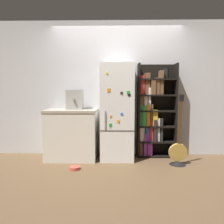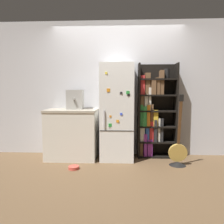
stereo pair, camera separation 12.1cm
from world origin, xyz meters
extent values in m
plane|color=brown|center=(0.00, 0.00, 0.00)|extent=(16.00, 16.00, 0.00)
cube|color=silver|center=(0.00, 0.47, 1.30)|extent=(8.00, 0.05, 2.60)
cube|color=white|center=(0.00, 0.16, 0.87)|extent=(0.60, 0.59, 1.74)
cube|color=#333333|center=(0.00, -0.14, 0.57)|extent=(0.58, 0.01, 0.01)
cube|color=#B2B2B7|center=(-0.21, -0.15, 0.77)|extent=(0.02, 0.02, 0.30)
cube|color=orange|center=(-0.11, -0.14, 0.82)|extent=(0.03, 0.01, 0.03)
cube|color=yellow|center=(-0.18, -0.14, 1.55)|extent=(0.03, 0.01, 0.03)
cube|color=green|center=(0.19, -0.14, 1.23)|extent=(0.06, 0.02, 0.06)
cube|color=green|center=(-0.11, -0.14, 0.67)|extent=(0.06, 0.02, 0.06)
cube|color=blue|center=(0.08, -0.14, 0.86)|extent=(0.04, 0.01, 0.04)
cube|color=orange|center=(-0.14, -0.14, 1.27)|extent=(0.06, 0.01, 0.06)
cube|color=black|center=(0.21, -0.14, 1.19)|extent=(0.04, 0.01, 0.04)
cube|color=black|center=(0.07, -0.14, 1.22)|extent=(0.04, 0.01, 0.04)
cube|color=orange|center=(0.02, -0.14, 0.74)|extent=(0.05, 0.01, 0.05)
cube|color=black|center=(0.41, 0.30, 0.88)|extent=(0.03, 0.30, 1.76)
cube|color=black|center=(1.09, 0.30, 0.88)|extent=(0.03, 0.30, 1.76)
cube|color=black|center=(0.75, 0.43, 0.88)|extent=(0.72, 0.03, 1.76)
cube|color=black|center=(0.75, 0.30, 0.01)|extent=(0.66, 0.27, 0.03)
cube|color=black|center=(0.75, 0.30, 0.29)|extent=(0.66, 0.27, 0.03)
cube|color=black|center=(0.75, 0.30, 0.59)|extent=(0.66, 0.27, 0.03)
cube|color=black|center=(0.75, 0.30, 0.88)|extent=(0.66, 0.27, 0.03)
cube|color=black|center=(0.75, 0.30, 1.18)|extent=(0.66, 0.27, 0.03)
cube|color=black|center=(0.75, 0.30, 1.47)|extent=(0.66, 0.27, 0.03)
cube|color=brown|center=(0.46, 0.30, 0.20)|extent=(0.05, 0.21, 0.34)
cube|color=purple|center=(0.53, 0.29, 0.24)|extent=(0.06, 0.22, 0.42)
cube|color=purple|center=(0.62, 0.29, 0.19)|extent=(0.09, 0.20, 0.32)
cube|color=silver|center=(0.47, 0.30, 0.53)|extent=(0.09, 0.21, 0.43)
cube|color=#2D59B2|center=(0.57, 0.31, 0.48)|extent=(0.07, 0.22, 0.35)
cube|color=red|center=(0.64, 0.30, 0.50)|extent=(0.07, 0.20, 0.38)
cube|color=#262628|center=(0.72, 0.29, 0.51)|extent=(0.05, 0.23, 0.41)
cube|color=silver|center=(0.78, 0.30, 0.53)|extent=(0.05, 0.19, 0.44)
cube|color=#262628|center=(0.84, 0.30, 0.53)|extent=(0.04, 0.21, 0.44)
cube|color=#338C3F|center=(0.45, 0.31, 0.80)|extent=(0.05, 0.23, 0.40)
cube|color=#338C3F|center=(0.51, 0.29, 0.79)|extent=(0.06, 0.25, 0.37)
cube|color=orange|center=(0.58, 0.30, 0.80)|extent=(0.06, 0.24, 0.39)
cube|color=brown|center=(0.65, 0.31, 0.81)|extent=(0.05, 0.19, 0.41)
cube|color=gold|center=(0.72, 0.31, 0.75)|extent=(0.08, 0.22, 0.30)
cube|color=brown|center=(0.46, 0.30, 1.06)|extent=(0.07, 0.20, 0.33)
cube|color=silver|center=(0.54, 0.30, 1.04)|extent=(0.06, 0.21, 0.30)
cube|color=silver|center=(0.60, 0.30, 1.11)|extent=(0.04, 0.22, 0.42)
cube|color=red|center=(0.47, 0.30, 1.37)|extent=(0.08, 0.20, 0.35)
cube|color=brown|center=(0.56, 0.31, 1.39)|extent=(0.09, 0.22, 0.40)
cube|color=brown|center=(0.67, 0.30, 1.34)|extent=(0.09, 0.25, 0.29)
cube|color=brown|center=(0.75, 0.30, 1.35)|extent=(0.07, 0.23, 0.31)
cube|color=brown|center=(0.82, 0.30, 1.41)|extent=(0.07, 0.20, 0.44)
cylinder|color=black|center=(0.91, 0.30, 1.57)|extent=(0.10, 0.10, 0.18)
cube|color=silver|center=(-0.84, 0.14, 0.44)|extent=(0.91, 0.61, 0.88)
cube|color=#B2A893|center=(-0.84, 0.14, 0.90)|extent=(0.93, 0.63, 0.04)
cube|color=#A5A39E|center=(-0.78, 0.20, 1.10)|extent=(0.30, 0.23, 0.36)
cylinder|color=#A5A39E|center=(-0.78, 0.06, 1.11)|extent=(0.04, 0.06, 0.04)
cone|color=black|center=(1.04, -0.18, 0.03)|extent=(0.28, 0.28, 0.06)
cylinder|color=gold|center=(1.04, -0.18, 0.22)|extent=(0.31, 0.09, 0.32)
cube|color=brown|center=(1.04, -0.26, 0.73)|extent=(0.04, 0.12, 0.72)
cube|color=black|center=(1.04, -0.31, 1.14)|extent=(0.07, 0.04, 0.11)
cylinder|color=#D84C3F|center=(-0.68, -0.46, 0.02)|extent=(0.17, 0.17, 0.05)
torus|color=#D84C3F|center=(-0.68, -0.46, 0.04)|extent=(0.17, 0.17, 0.01)
camera|label=1|loc=(-0.01, -3.84, 1.24)|focal=35.00mm
camera|label=2|loc=(0.11, -3.83, 1.24)|focal=35.00mm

